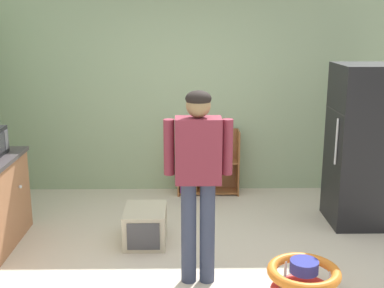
% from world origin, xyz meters
% --- Properties ---
extents(ground_plane, '(12.00, 12.00, 0.00)m').
position_xyz_m(ground_plane, '(0.00, 0.00, 0.00)').
color(ground_plane, beige).
rests_on(ground_plane, ground).
extents(back_wall, '(5.20, 0.06, 2.70)m').
position_xyz_m(back_wall, '(0.00, 2.33, 1.35)').
color(back_wall, '#98AF8A').
rests_on(back_wall, ground).
extents(refrigerator, '(0.73, 0.68, 1.78)m').
position_xyz_m(refrigerator, '(1.79, 1.14, 0.89)').
color(refrigerator, black).
rests_on(refrigerator, ground).
extents(bookshelf, '(0.80, 0.28, 0.85)m').
position_xyz_m(bookshelf, '(0.07, 2.14, 0.37)').
color(bookshelf, brown).
rests_on(bookshelf, ground).
extents(standing_person, '(0.57, 0.22, 1.68)m').
position_xyz_m(standing_person, '(-0.07, -0.16, 1.02)').
color(standing_person, '#363D56').
rests_on(standing_person, ground).
extents(baby_walker, '(0.60, 0.60, 0.32)m').
position_xyz_m(baby_walker, '(0.79, -0.43, 0.16)').
color(baby_walker, red).
rests_on(baby_walker, ground).
extents(pet_carrier, '(0.42, 0.55, 0.36)m').
position_xyz_m(pet_carrier, '(-0.59, 0.63, 0.18)').
color(pet_carrier, beige).
rests_on(pet_carrier, ground).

